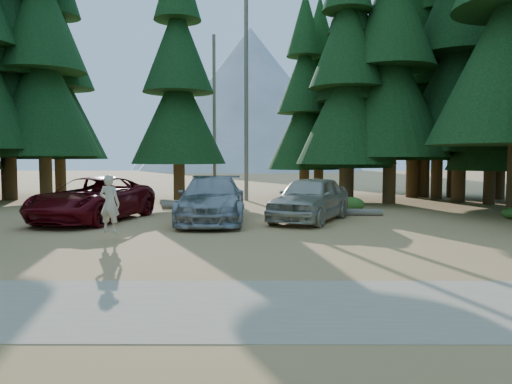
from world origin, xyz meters
TOP-DOWN VIEW (x-y plane):
  - ground at (0.00, 0.00)m, footprint 160.00×160.00m
  - gravel_strip at (0.00, -6.50)m, footprint 26.00×3.50m
  - forest_belt_north at (0.00, 15.00)m, footprint 36.00×7.00m
  - snag_front at (0.80, 14.50)m, footprint 0.24×0.24m
  - snag_back at (-1.20, 16.00)m, footprint 0.20×0.20m
  - mountain_peak at (-2.59, 88.23)m, footprint 48.00×50.00m
  - red_pickup at (-5.14, 4.98)m, footprint 4.20×6.79m
  - silver_minivan_center at (-0.33, 4.72)m, footprint 2.65×6.23m
  - silver_minivan_right at (3.58, 5.02)m, footprint 4.15×5.71m
  - frisbee_player at (-3.05, 0.27)m, footprint 0.73×0.57m
  - log_left at (-1.25, 9.79)m, footprint 4.12×0.42m
  - log_mid at (-2.00, 10.50)m, footprint 3.45×2.30m
  - log_right at (4.59, 7.02)m, footprint 4.71×0.90m
  - shrub_far_left at (-7.02, 9.96)m, footprint 1.11×1.11m
  - shrub_left at (-5.61, 6.62)m, footprint 1.03×1.03m
  - shrub_center_left at (-4.50, 6.88)m, footprint 0.94×0.94m
  - shrub_center_right at (2.97, 9.78)m, footprint 1.18×1.18m
  - shrub_right at (2.93, 10.00)m, footprint 0.90×0.90m
  - shrub_far_right at (5.84, 8.33)m, footprint 1.26×1.26m

SIDE VIEW (x-z plane):
  - ground at x=0.00m, z-range 0.00..0.00m
  - forest_belt_north at x=0.00m, z-range -11.00..11.00m
  - gravel_strip at x=0.00m, z-range 0.00..0.01m
  - log_left at x=-1.25m, z-range 0.00..0.29m
  - log_right at x=4.59m, z-range 0.00..0.30m
  - log_mid at x=-2.00m, z-range 0.00..0.32m
  - shrub_right at x=2.93m, z-range 0.00..0.50m
  - shrub_center_left at x=-4.50m, z-range 0.00..0.52m
  - shrub_left at x=-5.61m, z-range 0.00..0.56m
  - shrub_far_left at x=-7.02m, z-range 0.00..0.61m
  - shrub_center_right at x=2.97m, z-range 0.00..0.65m
  - shrub_far_right at x=5.84m, z-range 0.00..0.69m
  - red_pickup at x=-5.14m, z-range 0.00..1.75m
  - silver_minivan_center at x=-0.33m, z-range 0.00..1.79m
  - silver_minivan_right at x=3.58m, z-range 0.00..1.81m
  - frisbee_player at x=-3.05m, z-range 0.26..2.03m
  - snag_back at x=-1.20m, z-range 0.00..10.00m
  - snag_front at x=0.80m, z-range 0.00..12.00m
  - mountain_peak at x=-2.59m, z-range -1.29..26.71m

